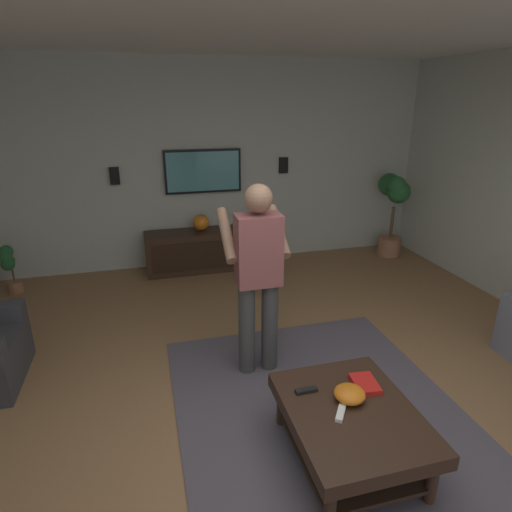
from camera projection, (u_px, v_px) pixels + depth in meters
ground_plane at (310, 445)px, 2.94m from camera, size 8.85×8.85×0.00m
wall_back_tv at (213, 165)px, 5.84m from camera, size 0.10×6.24×2.76m
area_rug at (334, 436)px, 3.00m from camera, size 3.02×2.12×0.01m
coffee_table at (350, 423)px, 2.72m from camera, size 1.00×0.80×0.40m
media_console at (209, 250)px, 5.88m from camera, size 0.45×1.70×0.55m
tv at (203, 171)px, 5.74m from camera, size 0.05×1.03×0.58m
person_standing at (258, 270)px, 3.45m from camera, size 0.53×0.53×1.64m
potted_plant_tall at (393, 204)px, 6.17m from camera, size 0.60×0.39×1.22m
potted_plant_short at (9, 265)px, 5.10m from camera, size 0.21×0.20×0.60m
bowl at (350, 394)px, 2.75m from camera, size 0.20×0.20×0.09m
remote_white at (341, 413)px, 2.63m from camera, size 0.15×0.12×0.02m
remote_black at (306, 390)px, 2.84m from camera, size 0.05×0.15×0.02m
book at (365, 384)px, 2.90m from camera, size 0.24×0.18×0.04m
vase_round at (201, 223)px, 5.76m from camera, size 0.22×0.22×0.22m
wall_speaker_left at (283, 165)px, 6.02m from camera, size 0.06×0.12×0.22m
wall_speaker_right at (115, 176)px, 5.48m from camera, size 0.06×0.12×0.22m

